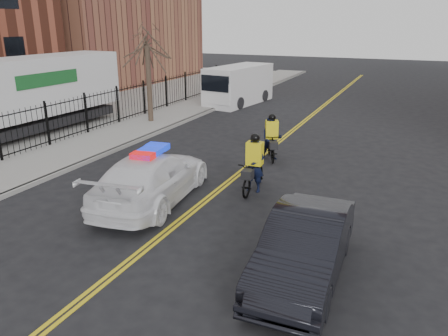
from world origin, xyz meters
TOP-DOWN VIEW (x-y plane):
  - ground at (0.00, 0.00)m, footprint 120.00×120.00m
  - center_line_left at (-0.08, 8.00)m, footprint 0.10×60.00m
  - center_line_right at (0.08, 8.00)m, footprint 0.10×60.00m
  - sidewalk at (-7.50, 8.00)m, footprint 3.00×60.00m
  - curb at (-6.00, 8.00)m, footprint 0.20×60.00m
  - iron_fence at (-9.00, 8.00)m, footprint 0.12×28.00m
  - warehouse_far at (-23.00, 24.00)m, footprint 14.00×18.00m
  - street_tree at (-7.60, 10.00)m, footprint 3.20×3.20m
  - police_cruiser at (-1.50, 0.77)m, footprint 2.85×5.58m
  - dark_sedan at (3.88, -1.52)m, footprint 1.71×4.56m
  - cargo_van at (-5.53, 17.46)m, footprint 2.95×6.23m
  - semi_trailer at (-11.67, 4.88)m, footprint 2.84×12.01m
  - cyclist_near at (1.10, 2.84)m, footprint 0.79×2.04m
  - cyclist_far at (0.52, 6.39)m, footprint 1.29×1.92m

SIDE VIEW (x-z plane):
  - ground at x=0.00m, z-range 0.00..0.00m
  - center_line_left at x=-0.08m, z-range 0.00..0.01m
  - center_line_right at x=0.08m, z-range 0.00..0.01m
  - sidewalk at x=-7.50m, z-range 0.00..0.15m
  - curb at x=-6.00m, z-range 0.00..0.15m
  - cyclist_near at x=1.10m, z-range -0.30..1.67m
  - dark_sedan at x=3.88m, z-range 0.00..1.49m
  - cyclist_far at x=0.52m, z-range -0.20..1.69m
  - police_cruiser at x=-1.50m, z-range -0.07..1.64m
  - iron_fence at x=-9.00m, z-range 0.00..2.00m
  - cargo_van at x=-5.53m, z-range -0.03..2.49m
  - semi_trailer at x=-11.67m, z-range 0.25..3.97m
  - street_tree at x=-7.60m, z-range 1.13..5.93m
  - warehouse_far at x=-23.00m, z-range 0.00..14.00m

